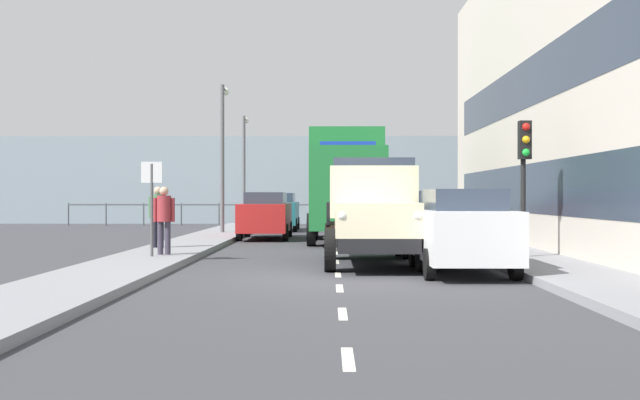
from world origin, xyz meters
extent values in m
plane|color=#38383D|center=(0.00, -7.34, 0.00)|extent=(80.00, 80.00, 0.00)
cube|color=gray|center=(-4.47, -7.34, 0.07)|extent=(2.02, 38.61, 0.15)
cube|color=gray|center=(4.47, -7.34, 0.07)|extent=(2.02, 38.61, 0.15)
cube|color=silver|center=(0.00, 7.30, 0.00)|extent=(0.12, 1.10, 0.01)
cube|color=silver|center=(0.00, 4.42, 0.00)|extent=(0.12, 1.10, 0.01)
cube|color=silver|center=(0.00, 1.56, 0.00)|extent=(0.12, 1.10, 0.01)
cube|color=silver|center=(0.00, -0.78, 0.00)|extent=(0.12, 1.10, 0.01)
cube|color=silver|center=(0.00, -3.76, 0.00)|extent=(0.12, 1.10, 0.01)
cube|color=silver|center=(0.00, -6.59, 0.00)|extent=(0.12, 1.10, 0.01)
cube|color=silver|center=(0.00, -9.11, 0.00)|extent=(0.12, 1.10, 0.01)
cube|color=silver|center=(0.00, -11.86, 0.00)|extent=(0.12, 1.10, 0.01)
cube|color=silver|center=(0.00, -14.53, 0.00)|extent=(0.12, 1.10, 0.01)
cube|color=silver|center=(0.00, -16.73, 0.00)|extent=(0.12, 1.10, 0.01)
cube|color=silver|center=(0.00, -19.03, 0.00)|extent=(0.12, 1.10, 0.01)
cube|color=silver|center=(0.00, -21.53, 0.00)|extent=(0.12, 1.10, 0.01)
cube|color=silver|center=(0.00, -24.31, 0.00)|extent=(0.12, 1.10, 0.01)
cube|color=#2D3847|center=(-5.51, -8.21, 1.80)|extent=(0.08, 18.73, 1.40)
cube|color=#2D3847|center=(-5.51, -8.21, 4.80)|extent=(0.08, 18.73, 1.40)
cube|color=#84939E|center=(0.00, -29.65, 2.50)|extent=(80.00, 0.80, 5.00)
cylinder|color=#4C5156|center=(-14.00, -26.05, 0.60)|extent=(0.08, 0.08, 1.20)
cylinder|color=#4C5156|center=(-12.00, -26.05, 0.60)|extent=(0.08, 0.08, 1.20)
cylinder|color=#4C5156|center=(-10.00, -26.05, 0.60)|extent=(0.08, 0.08, 1.20)
cylinder|color=#4C5156|center=(-8.00, -26.05, 0.60)|extent=(0.08, 0.08, 1.20)
cylinder|color=#4C5156|center=(-6.00, -26.05, 0.60)|extent=(0.08, 0.08, 1.20)
cylinder|color=#4C5156|center=(-4.00, -26.05, 0.60)|extent=(0.08, 0.08, 1.20)
cylinder|color=#4C5156|center=(-2.00, -26.05, 0.60)|extent=(0.08, 0.08, 1.20)
cylinder|color=#4C5156|center=(0.00, -26.05, 0.60)|extent=(0.08, 0.08, 1.20)
cylinder|color=#4C5156|center=(2.00, -26.05, 0.60)|extent=(0.08, 0.08, 1.20)
cylinder|color=#4C5156|center=(4.00, -26.05, 0.60)|extent=(0.08, 0.08, 1.20)
cylinder|color=#4C5156|center=(6.00, -26.05, 0.60)|extent=(0.08, 0.08, 1.20)
cylinder|color=#4C5156|center=(8.00, -26.05, 0.60)|extent=(0.08, 0.08, 1.20)
cylinder|color=#4C5156|center=(10.00, -26.05, 0.60)|extent=(0.08, 0.08, 1.20)
cylinder|color=#4C5156|center=(12.00, -26.05, 0.60)|extent=(0.08, 0.08, 1.20)
cylinder|color=#4C5156|center=(14.00, -26.05, 0.60)|extent=(0.08, 0.08, 1.20)
cube|color=#4C5156|center=(0.00, -26.05, 1.12)|extent=(28.00, 0.08, 0.08)
cube|color=black|center=(-0.81, -3.06, 0.60)|extent=(1.64, 5.60, 0.30)
cube|color=beige|center=(-0.81, -1.21, 1.10)|extent=(1.72, 1.90, 0.70)
cube|color=silver|center=(-0.81, -0.31, 1.07)|extent=(1.16, 0.08, 0.56)
sphere|color=white|center=(-1.54, -0.31, 1.20)|extent=(0.20, 0.20, 0.20)
sphere|color=white|center=(-0.07, -0.31, 1.20)|extent=(0.20, 0.20, 0.20)
cube|color=beige|center=(-0.81, -2.72, 1.67)|extent=(1.93, 1.34, 1.15)
cube|color=#2D3847|center=(-0.81, -2.72, 2.15)|extent=(1.79, 1.23, 0.56)
cube|color=#2D2319|center=(-0.81, -4.40, 0.83)|extent=(2.10, 2.80, 0.16)
cube|color=black|center=(-1.82, -4.40, 1.15)|extent=(0.08, 2.80, 0.56)
cube|color=black|center=(0.20, -4.40, 1.15)|extent=(0.08, 2.80, 0.56)
cylinder|color=black|center=(-1.77, -1.38, 0.45)|extent=(0.24, 0.90, 0.90)
cylinder|color=black|center=(0.16, -1.38, 0.45)|extent=(0.24, 0.90, 0.90)
cylinder|color=black|center=(-1.77, -4.60, 0.45)|extent=(0.24, 0.90, 0.90)
cylinder|color=black|center=(0.16, -4.60, 0.45)|extent=(0.24, 0.90, 0.90)
cube|color=#1E7033|center=(-0.41, -9.52, 1.82)|extent=(2.40, 2.21, 2.60)
cube|color=#2D3847|center=(-0.41, -9.52, 2.39)|extent=(2.20, 2.04, 0.80)
cube|color=#1933B2|center=(-0.41, -9.52, 3.22)|extent=(1.75, 0.20, 0.16)
cube|color=#1E7033|center=(-0.41, -13.51, 2.37)|extent=(2.50, 5.95, 3.00)
cube|color=black|center=(-0.41, -12.58, 0.70)|extent=(2.00, 8.08, 0.36)
cylinder|color=black|center=(-1.56, -9.60, 0.52)|extent=(0.28, 1.04, 1.04)
cylinder|color=black|center=(0.74, -9.60, 0.52)|extent=(0.28, 1.04, 1.04)
cylinder|color=black|center=(-1.56, -13.22, 0.52)|extent=(0.28, 1.04, 1.04)
cylinder|color=black|center=(0.74, -13.22, 0.52)|extent=(0.28, 1.04, 1.04)
cylinder|color=black|center=(-1.56, -15.34, 0.52)|extent=(0.28, 1.04, 1.04)
cylinder|color=black|center=(0.74, -15.34, 0.52)|extent=(0.28, 1.04, 1.04)
cube|color=white|center=(-2.51, -1.09, 0.80)|extent=(1.70, 4.34, 1.00)
cube|color=#2D3847|center=(-2.51, -0.89, 1.51)|extent=(1.39, 2.39, 0.42)
cylinder|color=black|center=(-1.71, -2.43, 0.30)|extent=(0.18, 0.60, 0.60)
cylinder|color=black|center=(-3.32, -2.43, 0.30)|extent=(0.18, 0.60, 0.60)
cylinder|color=black|center=(-1.71, 0.26, 0.30)|extent=(0.18, 0.60, 0.60)
cylinder|color=black|center=(-3.32, 0.26, 0.30)|extent=(0.18, 0.60, 0.60)
cube|color=slate|center=(-2.51, -6.80, 0.80)|extent=(1.81, 4.06, 1.00)
cube|color=#2D3847|center=(-2.51, -6.60, 1.51)|extent=(1.48, 2.23, 0.42)
cylinder|color=black|center=(-1.66, -8.05, 0.30)|extent=(0.18, 0.60, 0.60)
cylinder|color=black|center=(-3.37, -8.05, 0.30)|extent=(0.18, 0.60, 0.60)
cylinder|color=black|center=(-1.66, -5.54, 0.30)|extent=(0.18, 0.60, 0.60)
cylinder|color=black|center=(-3.37, -5.54, 0.30)|extent=(0.18, 0.60, 0.60)
cube|color=maroon|center=(-2.51, -12.35, 0.80)|extent=(1.78, 3.89, 1.00)
cube|color=#2D3847|center=(-2.51, -12.15, 1.51)|extent=(1.46, 2.14, 0.42)
cylinder|color=black|center=(-1.67, -13.56, 0.30)|extent=(0.18, 0.60, 0.60)
cylinder|color=black|center=(-3.36, -13.56, 0.30)|extent=(0.18, 0.60, 0.60)
cylinder|color=black|center=(-1.67, -11.14, 0.30)|extent=(0.18, 0.60, 0.60)
cylinder|color=black|center=(-3.36, -11.14, 0.30)|extent=(0.18, 0.60, 0.60)
cube|color=#B21E1E|center=(2.51, -13.68, 0.80)|extent=(1.71, 4.52, 1.00)
cube|color=#2D3847|center=(2.51, -13.88, 1.51)|extent=(1.40, 2.48, 0.42)
cylinder|color=black|center=(1.70, -12.28, 0.30)|extent=(0.18, 0.60, 0.60)
cylinder|color=black|center=(3.33, -12.28, 0.30)|extent=(0.18, 0.60, 0.60)
cylinder|color=black|center=(1.70, -15.08, 0.30)|extent=(0.18, 0.60, 0.60)
cylinder|color=black|center=(3.33, -15.08, 0.30)|extent=(0.18, 0.60, 0.60)
cube|color=#1E6670|center=(2.51, -20.53, 0.80)|extent=(1.78, 4.14, 1.00)
cube|color=#2D3847|center=(2.51, -20.73, 1.51)|extent=(1.46, 2.28, 0.42)
cylinder|color=black|center=(1.67, -19.25, 0.30)|extent=(0.18, 0.60, 0.60)
cylinder|color=black|center=(3.36, -19.25, 0.30)|extent=(0.18, 0.60, 0.60)
cylinder|color=black|center=(1.67, -21.82, 0.30)|extent=(0.18, 0.60, 0.60)
cylinder|color=black|center=(3.36, -21.82, 0.30)|extent=(0.18, 0.60, 0.60)
cylinder|color=#383342|center=(4.13, -4.07, 0.55)|extent=(0.14, 0.14, 0.81)
cylinder|color=#383342|center=(4.31, -4.07, 0.55)|extent=(0.14, 0.14, 0.81)
cylinder|color=maroon|center=(4.22, -4.07, 1.28)|extent=(0.34, 0.34, 0.64)
cylinder|color=maroon|center=(4.00, -4.07, 1.24)|extent=(0.09, 0.09, 0.59)
cylinder|color=maroon|center=(4.44, -4.07, 1.24)|extent=(0.09, 0.09, 0.59)
sphere|color=tan|center=(4.22, -4.07, 1.71)|extent=(0.22, 0.22, 0.22)
cylinder|color=black|center=(4.85, -6.65, 0.56)|extent=(0.14, 0.14, 0.82)
cylinder|color=black|center=(5.03, -6.65, 0.56)|extent=(0.14, 0.14, 0.82)
cylinder|color=#47724C|center=(4.94, -6.65, 1.30)|extent=(0.34, 0.34, 0.65)
cylinder|color=#47724C|center=(4.72, -6.65, 1.27)|extent=(0.09, 0.09, 0.60)
cylinder|color=#47724C|center=(5.16, -6.65, 1.27)|extent=(0.09, 0.09, 0.60)
sphere|color=tan|center=(4.94, -6.65, 1.74)|extent=(0.22, 0.22, 0.22)
cylinder|color=black|center=(-4.42, -3.55, 1.75)|extent=(0.12, 0.12, 3.20)
cube|color=black|center=(-4.42, -3.41, 2.90)|extent=(0.28, 0.24, 0.90)
sphere|color=red|center=(-4.42, -3.29, 3.20)|extent=(0.18, 0.18, 0.18)
sphere|color=orange|center=(-4.42, -3.29, 2.90)|extent=(0.18, 0.18, 0.18)
sphere|color=green|center=(-4.42, -3.29, 2.60)|extent=(0.18, 0.18, 0.18)
cylinder|color=#59595B|center=(4.41, -15.87, 3.08)|extent=(0.16, 0.16, 5.86)
cylinder|color=#59595B|center=(4.41, -16.32, 5.91)|extent=(0.10, 0.90, 0.10)
sphere|color=silver|center=(4.41, -16.77, 5.86)|extent=(0.32, 0.32, 0.32)
cylinder|color=#59595B|center=(4.63, -25.65, 2.96)|extent=(0.16, 0.16, 5.63)
cylinder|color=#59595B|center=(4.63, -26.10, 5.68)|extent=(0.10, 0.90, 0.10)
sphere|color=silver|center=(4.63, -26.55, 5.63)|extent=(0.32, 0.32, 0.32)
cylinder|color=#4C4C4C|center=(4.39, -3.52, 1.25)|extent=(0.07, 0.07, 2.20)
cube|color=silver|center=(4.39, -3.52, 2.15)|extent=(0.50, 0.04, 0.50)
camera|label=1|loc=(0.19, 14.81, 1.59)|focal=43.47mm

